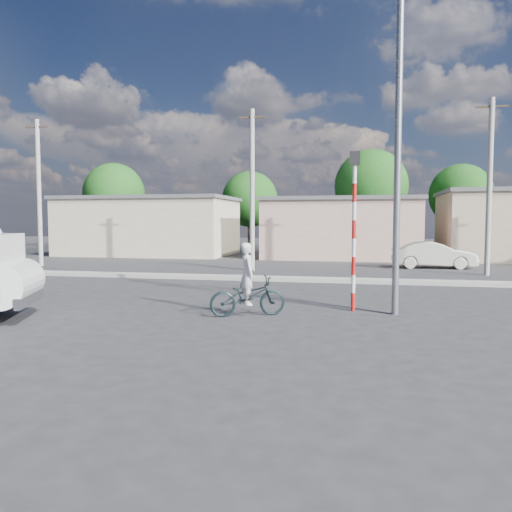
% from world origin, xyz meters
% --- Properties ---
extents(ground_plane, '(120.00, 120.00, 0.00)m').
position_xyz_m(ground_plane, '(0.00, 0.00, 0.00)').
color(ground_plane, '#29292C').
rests_on(ground_plane, ground).
extents(median, '(40.00, 0.80, 0.16)m').
position_xyz_m(median, '(0.00, 8.00, 0.08)').
color(median, '#99968E').
rests_on(median, ground).
extents(bicycle, '(2.10, 1.46, 1.05)m').
position_xyz_m(bicycle, '(0.52, 0.16, 0.52)').
color(bicycle, black).
rests_on(bicycle, ground).
extents(cyclist, '(0.60, 0.70, 1.62)m').
position_xyz_m(cyclist, '(0.52, 0.16, 0.81)').
color(cyclist, silver).
rests_on(cyclist, ground).
extents(car_cream, '(4.27, 1.65, 1.39)m').
position_xyz_m(car_cream, '(7.10, 15.24, 0.69)').
color(car_cream, beige).
rests_on(car_cream, ground).
extents(traffic_pole, '(0.28, 0.18, 4.36)m').
position_xyz_m(traffic_pole, '(3.20, 1.50, 2.59)').
color(traffic_pole, red).
rests_on(traffic_pole, ground).
extents(streetlight, '(2.34, 0.22, 9.00)m').
position_xyz_m(streetlight, '(4.14, 1.20, 4.96)').
color(streetlight, slate).
rests_on(streetlight, ground).
extents(building_row, '(37.80, 7.30, 4.44)m').
position_xyz_m(building_row, '(1.10, 22.00, 2.13)').
color(building_row, '#C2B792').
rests_on(building_row, ground).
extents(tree_row, '(43.62, 7.43, 8.42)m').
position_xyz_m(tree_row, '(3.76, 28.45, 4.99)').
color(tree_row, '#38281E').
rests_on(tree_row, ground).
extents(utility_poles, '(35.40, 0.24, 8.00)m').
position_xyz_m(utility_poles, '(3.25, 12.00, 4.07)').
color(utility_poles, '#99968E').
rests_on(utility_poles, ground).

